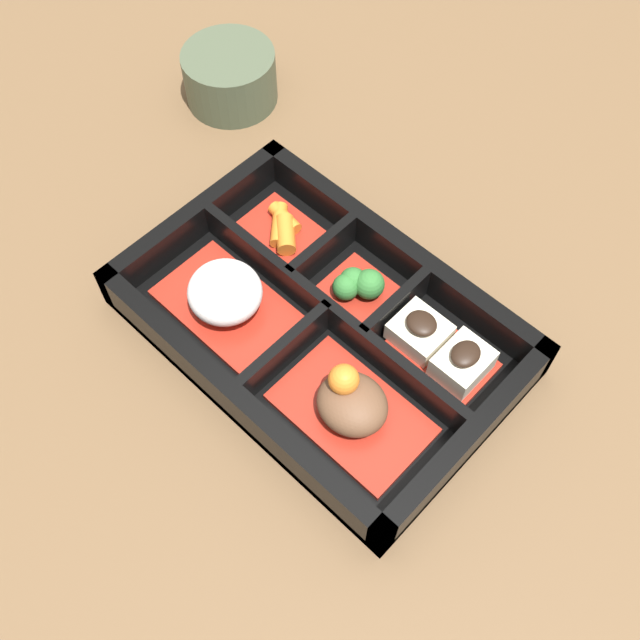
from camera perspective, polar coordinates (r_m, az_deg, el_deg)
The scene contains 9 objects.
ground_plane at distance 0.59m, azimuth -0.00°, elevation -1.25°, with size 3.00×3.00×0.00m, color brown.
bento_base at distance 0.59m, azimuth -0.00°, elevation -1.01°, with size 0.30×0.19×0.01m.
bento_rim at distance 0.58m, azimuth 0.16°, elevation -0.06°, with size 0.30×0.19×0.04m.
bowl_stew at distance 0.54m, azimuth 2.40°, elevation -6.48°, with size 0.11×0.07×0.05m.
bowl_rice at distance 0.58m, azimuth -7.20°, elevation 1.84°, with size 0.11×0.07×0.04m.
bowl_tofu at distance 0.57m, azimuth 9.25°, elevation -2.24°, with size 0.08×0.05×0.03m.
bowl_greens at distance 0.59m, azimuth 2.83°, elevation 2.61°, with size 0.06×0.05×0.03m.
bowl_carrots at distance 0.63m, azimuth -2.88°, elevation 6.84°, with size 0.07×0.05×0.02m.
tea_cup at distance 0.75m, azimuth -6.87°, elevation 18.02°, with size 0.09×0.09×0.05m.
Camera 1 is at (-0.20, 0.21, 0.51)m, focal length 42.00 mm.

